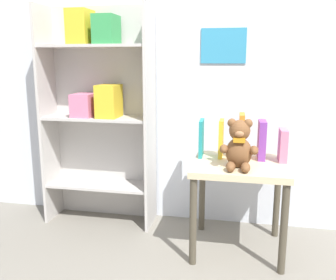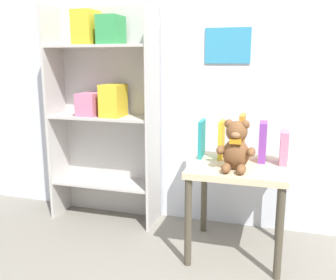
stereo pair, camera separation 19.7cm
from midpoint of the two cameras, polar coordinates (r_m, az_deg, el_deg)
name	(u,v)px [view 2 (the right image)]	position (r m, az deg, el deg)	size (l,w,h in m)	color
wall_back	(235,38)	(2.51, 12.54, 14.97)	(4.80, 0.07, 2.50)	silver
bookshelf_side	(105,101)	(2.59, -7.48, 5.94)	(0.74, 0.26, 1.46)	#BCB7B2
display_table	(238,179)	(2.19, 13.23, -5.81)	(0.54, 0.50, 0.54)	beige
teddy_bear	(236,147)	(2.03, 13.05, -1.13)	(0.21, 0.19, 0.27)	brown
book_standing_teal	(202,139)	(2.27, 7.64, 0.17)	(0.02, 0.15, 0.22)	teal
book_standing_yellow	(221,140)	(2.25, 10.63, 0.04)	(0.02, 0.13, 0.23)	gold
book_standing_orange	(242,138)	(2.24, 13.67, 0.34)	(0.03, 0.15, 0.27)	orange
book_standing_purple	(263,142)	(2.25, 16.69, -0.28)	(0.04, 0.14, 0.23)	purple
book_standing_pink	(284,147)	(2.23, 19.70, -1.10)	(0.04, 0.14, 0.19)	#D17093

